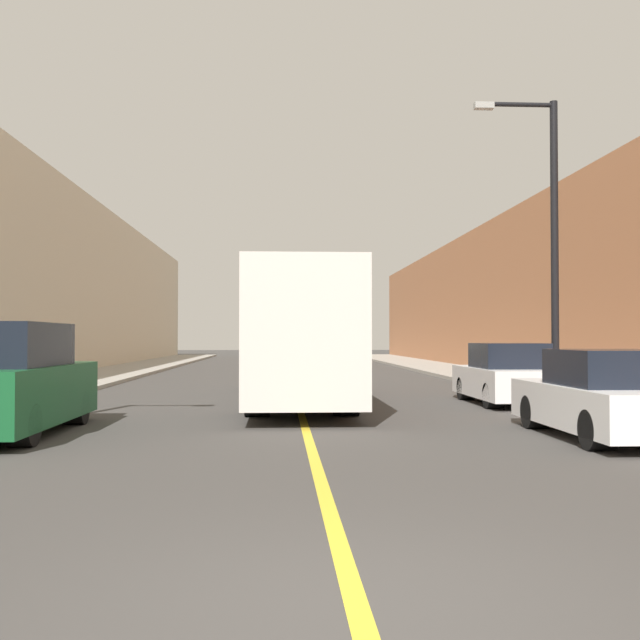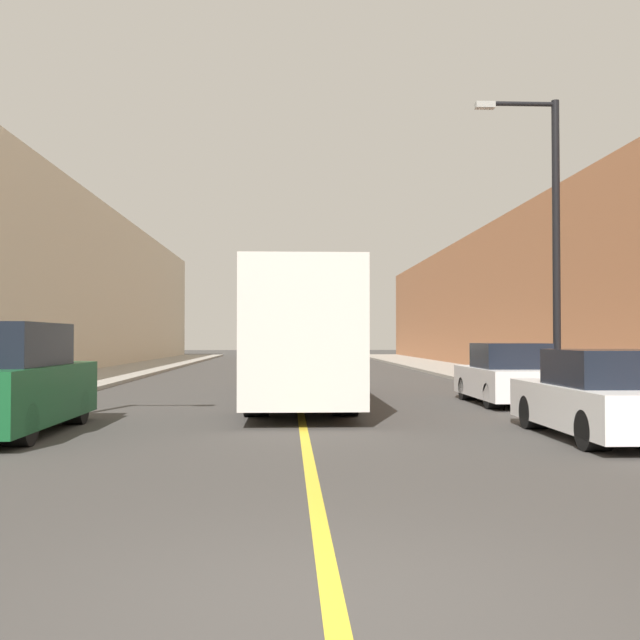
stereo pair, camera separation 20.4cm
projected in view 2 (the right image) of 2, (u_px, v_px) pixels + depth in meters
The scene contains 11 objects.
ground_plane at pixel (334, 607), 4.70m from camera, with size 200.00×200.00×0.00m, color #3F3D3A.
sidewalk_left at pixel (116, 373), 34.32m from camera, with size 3.63×72.00×0.13m, color #9E998E.
sidewalk_right at pixel (469, 373), 35.02m from camera, with size 3.63×72.00×0.13m, color #9E998E.
building_row_left at pixel (32, 278), 34.26m from camera, with size 4.00×72.00×8.88m, color beige.
building_row_right at pixel (548, 294), 35.27m from camera, with size 4.00×72.00×7.58m, color #B2724C.
road_center_line at pixel (294, 374), 34.67m from camera, with size 0.16×72.00×0.01m, color gold.
bus at pixel (299, 335), 20.17m from camera, with size 2.46×12.70×3.30m.
parked_suv_left at pixel (7, 383), 13.10m from camera, with size 1.86×4.89×1.96m.
car_right_near at pixel (606, 399), 12.55m from camera, with size 1.88×4.42×1.50m.
car_right_mid at pixel (508, 377), 19.10m from camera, with size 1.82×4.22×1.56m.
street_lamp_right at pixel (550, 230), 19.37m from camera, with size 2.20×0.24×7.74m.
Camera 2 is at (-0.29, -4.74, 1.70)m, focal length 42.00 mm.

